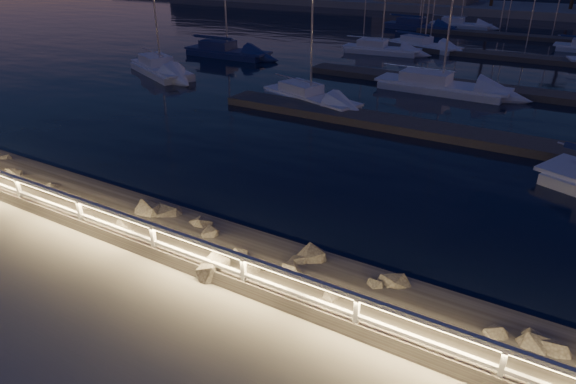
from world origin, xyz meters
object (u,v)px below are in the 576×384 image
object	(u,v)px
sailboat_b	(309,96)
sailboat_m	(459,24)
sailboat_a	(160,68)
sailboat_i	(379,48)
guard_rail	(209,253)
sailboat_n	(417,25)
sailboat_e	(226,51)
sailboat_j	(423,45)
sailboat_g	(438,85)

from	to	relation	value
sailboat_b	sailboat_m	distance (m)	36.79
sailboat_a	sailboat_i	size ratio (longest dim) A/B	1.11
sailboat_i	sailboat_m	xyz separation A→B (m)	(1.74, 19.70, 0.00)
guard_rail	sailboat_n	bearing A→B (deg)	102.72
sailboat_e	sailboat_i	xyz separation A→B (m)	(10.61, 8.10, -0.04)
sailboat_n	sailboat_e	bearing A→B (deg)	-101.95
sailboat_b	sailboat_m	world-z (taller)	sailboat_m
sailboat_b	sailboat_j	world-z (taller)	sailboat_j
sailboat_e	sailboat_a	bearing A→B (deg)	-90.86
sailboat_e	sailboat_n	bearing A→B (deg)	69.18
guard_rail	sailboat_m	distance (m)	55.14
sailboat_e	sailboat_j	xyz separation A→B (m)	(13.17, 12.10, -0.05)
sailboat_g	sailboat_m	size ratio (longest dim) A/B	1.23
sailboat_b	sailboat_n	world-z (taller)	sailboat_n
sailboat_a	sailboat_j	bearing A→B (deg)	81.30
sailboat_i	sailboat_j	xyz separation A→B (m)	(2.56, 4.00, -0.01)
sailboat_g	sailboat_n	bearing A→B (deg)	112.02
sailboat_i	sailboat_g	bearing A→B (deg)	-57.66
sailboat_g	sailboat_j	size ratio (longest dim) A/B	1.18
guard_rail	sailboat_n	xyz separation A→B (m)	(-11.48, 50.89, -0.93)
guard_rail	sailboat_b	distance (m)	19.16
sailboat_a	sailboat_e	bearing A→B (deg)	114.88
sailboat_j	sailboat_m	world-z (taller)	sailboat_j
sailboat_e	guard_rail	bearing A→B (deg)	-54.11
sailboat_g	sailboat_i	bearing A→B (deg)	129.21
sailboat_e	sailboat_m	xyz separation A→B (m)	(12.35, 27.80, -0.04)
sailboat_a	sailboat_i	bearing A→B (deg)	81.11
sailboat_a	sailboat_j	xyz separation A→B (m)	(13.14, 19.94, -0.04)
sailboat_e	sailboat_g	size ratio (longest dim) A/B	0.93
guard_rail	sailboat_i	bearing A→B (deg)	105.29
sailboat_a	sailboat_b	xyz separation A→B (m)	(13.06, -1.14, -0.05)
sailboat_a	sailboat_g	world-z (taller)	sailboat_g
sailboat_a	sailboat_b	bearing A→B (deg)	19.68
sailboat_b	sailboat_i	distance (m)	17.26
sailboat_n	guard_rail	bearing A→B (deg)	-69.47
sailboat_b	sailboat_i	world-z (taller)	sailboat_b
sailboat_g	sailboat_m	xyz separation A→B (m)	(-6.53, 30.17, -0.01)
sailboat_j	sailboat_m	bearing A→B (deg)	111.77
guard_rail	sailboat_i	size ratio (longest dim) A/B	3.85
guard_rail	sailboat_m	xyz separation A→B (m)	(-7.80, 54.57, -0.95)
sailboat_b	sailboat_n	bearing A→B (deg)	115.64
sailboat_m	sailboat_n	xyz separation A→B (m)	(-3.68, -3.69, 0.02)
sailboat_a	sailboat_e	distance (m)	7.84
sailboat_g	sailboat_j	world-z (taller)	sailboat_g
sailboat_i	guard_rail	bearing A→B (deg)	-80.64
guard_rail	sailboat_b	size ratio (longest dim) A/B	3.84
sailboat_e	sailboat_g	world-z (taller)	sailboat_g
guard_rail	sailboat_j	bearing A→B (deg)	100.18
sailboat_j	sailboat_m	size ratio (longest dim) A/B	1.04
sailboat_e	sailboat_n	size ratio (longest dim) A/B	0.98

